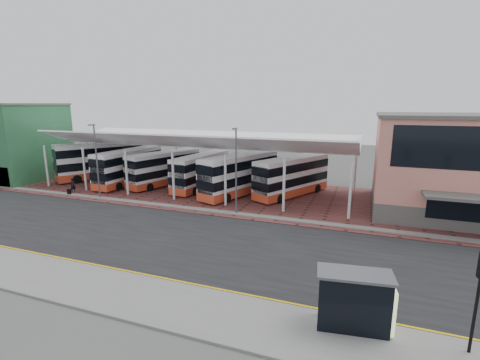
{
  "coord_description": "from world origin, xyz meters",
  "views": [
    {
      "loc": [
        13.18,
        -22.85,
        10.17
      ],
      "look_at": [
        1.33,
        9.15,
        2.65
      ],
      "focal_mm": 26.0,
      "sensor_mm": 36.0,
      "label": 1
    }
  ],
  "objects": [
    {
      "name": "forecourt",
      "position": [
        2.0,
        13.0,
        0.03
      ],
      "size": [
        72.0,
        16.0,
        0.06
      ],
      "primitive_type": "cube",
      "color": "brown",
      "rests_on": "ground"
    },
    {
      "name": "shop_green",
      "position": [
        -30.0,
        10.97,
        5.12
      ],
      "size": [
        6.4,
        10.2,
        10.22
      ],
      "color": "#2C693E",
      "rests_on": "ground"
    },
    {
      "name": "bus_1",
      "position": [
        -15.36,
        13.2,
        2.24
      ],
      "size": [
        3.06,
        10.77,
        4.39
      ],
      "rotation": [
        0.0,
        0.0,
        -0.05
      ],
      "color": "white",
      "rests_on": "forecourt"
    },
    {
      "name": "bus_4",
      "position": [
        -0.17,
        13.07,
        2.31
      ],
      "size": [
        6.15,
        11.21,
        4.54
      ],
      "rotation": [
        0.0,
        0.0,
        -0.35
      ],
      "color": "white",
      "rests_on": "forecourt"
    },
    {
      "name": "lamp_west",
      "position": [
        -14.0,
        6.27,
        4.36
      ],
      "size": [
        0.16,
        0.9,
        8.07
      ],
      "color": "#53545B",
      "rests_on": "ground"
    },
    {
      "name": "yellow_line_far",
      "position": [
        0.0,
        -6.7,
        0.03
      ],
      "size": [
        120.0,
        0.12,
        0.01
      ],
      "primitive_type": "cube",
      "color": "#F7BF03",
      "rests_on": "road"
    },
    {
      "name": "bus_5",
      "position": [
        5.46,
        14.68,
        2.19
      ],
      "size": [
        6.81,
        10.38,
        4.29
      ],
      "rotation": [
        0.0,
        0.0,
        -0.46
      ],
      "color": "white",
      "rests_on": "forecourt"
    },
    {
      "name": "sidewalk",
      "position": [
        0.0,
        -9.0,
        0.07
      ],
      "size": [
        120.0,
        4.0,
        0.14
      ],
      "primitive_type": "cube",
      "color": "slate",
      "rests_on": "ground"
    },
    {
      "name": "north_kerb",
      "position": [
        0.0,
        6.2,
        0.07
      ],
      "size": [
        120.0,
        0.8,
        0.14
      ],
      "primitive_type": "cube",
      "color": "slate",
      "rests_on": "ground"
    },
    {
      "name": "suitcase",
      "position": [
        -18.23,
        6.16,
        0.38
      ],
      "size": [
        0.38,
        0.27,
        0.65
      ],
      "primitive_type": "cube",
      "color": "black",
      "rests_on": "forecourt"
    },
    {
      "name": "pedestrian",
      "position": [
        -18.71,
        7.24,
        0.9
      ],
      "size": [
        0.58,
        0.71,
        1.68
      ],
      "primitive_type": "imported",
      "rotation": [
        0.0,
        0.0,
        1.24
      ],
      "color": "black",
      "rests_on": "forecourt"
    },
    {
      "name": "road",
      "position": [
        0.0,
        -1.0,
        0.01
      ],
      "size": [
        120.0,
        14.0,
        0.02
      ],
      "primitive_type": "cube",
      "color": "black",
      "rests_on": "ground"
    },
    {
      "name": "lamp_east",
      "position": [
        2.0,
        6.27,
        4.36
      ],
      "size": [
        0.16,
        0.9,
        8.07
      ],
      "color": "#53545B",
      "rests_on": "ground"
    },
    {
      "name": "ground",
      "position": [
        0.0,
        0.0,
        0.0
      ],
      "size": [
        140.0,
        140.0,
        0.0
      ],
      "primitive_type": "plane",
      "color": "#464843"
    },
    {
      "name": "bus_shelter",
      "position": [
        13.4,
        -8.06,
        1.82
      ],
      "size": [
        3.53,
        1.98,
        2.69
      ],
      "rotation": [
        0.0,
        0.0,
        0.14
      ],
      "color": "black",
      "rests_on": "sidewalk"
    },
    {
      "name": "bus_0",
      "position": [
        -20.9,
        14.87,
        2.51
      ],
      "size": [
        8.81,
        11.55,
        4.93
      ],
      "rotation": [
        0.0,
        0.0,
        -0.57
      ],
      "color": "white",
      "rests_on": "forecourt"
    },
    {
      "name": "canopy",
      "position": [
        -6.0,
        13.94,
        5.8
      ],
      "size": [
        37.0,
        11.63,
        7.07
      ],
      "color": "silver",
      "rests_on": "ground"
    },
    {
      "name": "yellow_line_near",
      "position": [
        0.0,
        -7.0,
        0.03
      ],
      "size": [
        120.0,
        0.12,
        0.01
      ],
      "primitive_type": "cube",
      "color": "#F7BF03",
      "rests_on": "road"
    },
    {
      "name": "bus_2",
      "position": [
        -10.78,
        14.25,
        2.15
      ],
      "size": [
        5.35,
        10.43,
        4.2
      ],
      "rotation": [
        0.0,
        0.0,
        -0.31
      ],
      "color": "white",
      "rests_on": "forecourt"
    },
    {
      "name": "bus_3",
      "position": [
        -5.6,
        14.27,
        2.1
      ],
      "size": [
        3.32,
        10.17,
        4.12
      ],
      "rotation": [
        0.0,
        0.0,
        -0.1
      ],
      "color": "white",
      "rests_on": "forecourt"
    },
    {
      "name": "traffic_signal_west",
      "position": [
        17.72,
        -7.87,
        3.08
      ],
      "size": [
        0.31,
        0.25,
        4.4
      ],
      "rotation": [
        0.0,
        0.0,
        0.06
      ],
      "color": "black",
      "rests_on": "sidewalk"
    }
  ]
}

